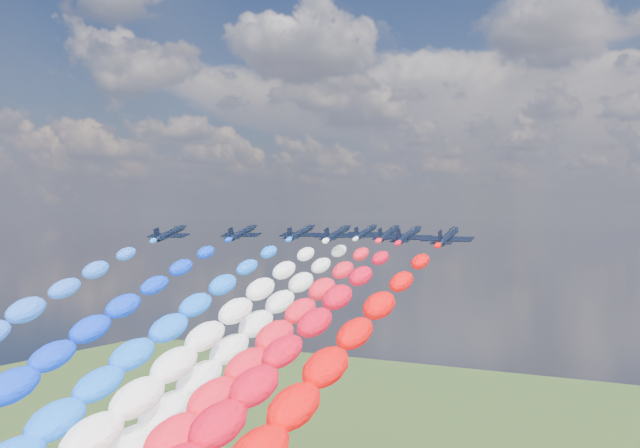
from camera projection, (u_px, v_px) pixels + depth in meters
The scene contains 14 objects.
jet_0 at pixel (170, 233), 160.89m from camera, with size 9.06×12.14×2.68m, color black, non-canonical shape.
jet_1 at pixel (242, 233), 167.28m from camera, with size 9.06×12.14×2.68m, color black, non-canonical shape.
trail_1 at pixel (32, 388), 118.58m from camera, with size 6.98×109.07×49.97m, color #0933E2, non-canonical shape.
jet_2 at pixel (301, 233), 168.62m from camera, with size 9.06×12.14×2.68m, color black, non-canonical shape.
trail_2 at pixel (117, 386), 119.92m from camera, with size 6.98×109.07×49.97m, color #1365FF, non-canonical shape.
jet_3 at pixel (337, 234), 159.86m from camera, with size 9.06×12.14×2.68m, color black, non-canonical shape.
trail_3 at pixel (155, 400), 111.17m from camera, with size 6.98×109.07×49.97m, color white, non-canonical shape.
jet_4 at pixel (365, 232), 173.76m from camera, with size 9.06×12.14×2.68m, color black, non-canonical shape.
trail_4 at pixel (214, 379), 125.06m from camera, with size 6.98×109.07×49.97m, color white, non-canonical shape.
jet_5 at pixel (389, 234), 160.06m from camera, with size 9.06×12.14×2.68m, color black, non-canonical shape.
trail_5 at pixel (229, 399), 111.36m from camera, with size 6.98×109.07×49.97m, color red, non-canonical shape.
jet_6 at pixel (409, 235), 145.86m from camera, with size 9.06×12.14×2.68m, color black, non-canonical shape.
trail_6 at pixel (235, 426), 97.16m from camera, with size 6.98×109.07×49.97m, color red, non-canonical shape.
jet_7 at pixel (448, 237), 134.92m from camera, with size 9.06×12.14×2.68m, color black, non-canonical shape.
Camera 1 is at (76.36, -132.70, 108.08)m, focal length 43.50 mm.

